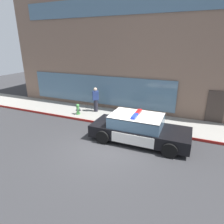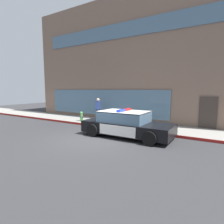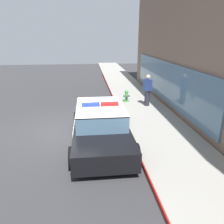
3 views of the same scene
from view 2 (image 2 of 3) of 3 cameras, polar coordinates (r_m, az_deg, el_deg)
name	(u,v)px [view 2 (image 2 of 3)]	position (r m, az deg, el deg)	size (l,w,h in m)	color
ground	(91,139)	(9.61, -6.49, -8.32)	(48.00, 48.00, 0.00)	#303033
sidewalk	(126,125)	(12.80, 4.30, -4.05)	(48.00, 2.67, 0.15)	gray
curb_red_paint	(116,128)	(11.64, 1.24, -5.16)	(28.80, 0.04, 0.14)	maroon
storefront_building	(153,67)	(19.67, 12.59, 13.53)	(18.81, 11.88, 9.60)	#7A6051
police_cruiser	(126,124)	(9.91, 4.45, -3.79)	(4.86, 2.13, 1.49)	black
fire_hydrant	(81,116)	(14.04, -9.53, -1.36)	(0.34, 0.39, 0.73)	#4C994C
pedestrian_on_sidewalk	(98,109)	(14.24, -4.36, 0.91)	(0.48, 0.45, 1.71)	#23232D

